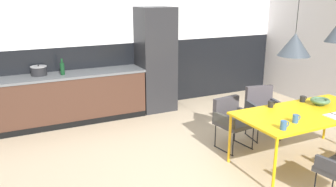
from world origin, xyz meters
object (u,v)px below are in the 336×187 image
(dining_table, at_px, (307,115))
(bottle_spice_small, at_px, (62,68))
(refrigerator_column, at_px, (156,60))
(open_book, at_px, (336,116))
(mug_white_ceramic, at_px, (271,104))
(pendant_lamp_over_table_near, at_px, (295,45))
(armchair_corner_seat, at_px, (262,105))
(fruit_bowl, at_px, (320,101))
(mug_glass_clear, at_px, (296,119))
(cooking_pot, at_px, (39,71))
(mug_dark_espresso, at_px, (303,99))
(armchair_facing_counter, at_px, (231,117))
(mug_short_terracotta, at_px, (284,125))

(dining_table, xyz_separation_m, bottle_spice_small, (-2.65, 2.95, 0.31))
(refrigerator_column, bearing_deg, open_book, -71.65)
(mug_white_ceramic, height_order, pendant_lamp_over_table_near, pendant_lamp_over_table_near)
(armchair_corner_seat, height_order, open_book, armchair_corner_seat)
(armchair_corner_seat, height_order, fruit_bowl, fruit_bowl)
(refrigerator_column, relative_size, dining_table, 1.04)
(mug_glass_clear, relative_size, pendant_lamp_over_table_near, 0.11)
(refrigerator_column, xyz_separation_m, armchair_corner_seat, (0.96, -2.01, -0.48))
(cooking_pot, distance_m, bottle_spice_small, 0.40)
(mug_dark_espresso, distance_m, pendant_lamp_over_table_near, 1.18)
(mug_white_ceramic, height_order, cooking_pot, cooking_pot)
(armchair_facing_counter, bearing_deg, mug_white_ceramic, 115.17)
(refrigerator_column, height_order, mug_glass_clear, refrigerator_column)
(armchair_corner_seat, distance_m, mug_glass_clear, 1.34)
(fruit_bowl, bearing_deg, mug_dark_espresso, 115.05)
(dining_table, height_order, bottle_spice_small, bottle_spice_small)
(mug_dark_espresso, bearing_deg, bottle_spice_small, 138.62)
(fruit_bowl, xyz_separation_m, cooking_pot, (-3.41, 2.94, 0.18))
(fruit_bowl, height_order, mug_short_terracotta, mug_short_terracotta)
(mug_short_terracotta, bearing_deg, cooking_pot, 123.77)
(armchair_facing_counter, height_order, mug_glass_clear, mug_glass_clear)
(fruit_bowl, height_order, mug_glass_clear, mug_glass_clear)
(pendant_lamp_over_table_near, bearing_deg, mug_short_terracotta, -139.72)
(mug_white_ceramic, height_order, mug_short_terracotta, mug_short_terracotta)
(open_book, bearing_deg, mug_dark_espresso, 82.76)
(refrigerator_column, relative_size, mug_glass_clear, 17.15)
(armchair_facing_counter, relative_size, mug_dark_espresso, 6.25)
(armchair_facing_counter, xyz_separation_m, mug_short_terracotta, (-0.13, -1.17, 0.30))
(refrigerator_column, xyz_separation_m, mug_glass_clear, (0.43, -3.20, -0.22))
(fruit_bowl, bearing_deg, dining_table, -159.87)
(mug_glass_clear, bearing_deg, mug_dark_espresso, 38.48)
(dining_table, bearing_deg, armchair_corner_seat, 84.80)
(armchair_facing_counter, bearing_deg, fruit_bowl, 137.22)
(cooking_pot, height_order, pendant_lamp_over_table_near, pendant_lamp_over_table_near)
(mug_dark_espresso, height_order, cooking_pot, cooking_pot)
(armchair_corner_seat, height_order, armchair_facing_counter, armchair_corner_seat)
(dining_table, bearing_deg, mug_short_terracotta, -156.10)
(mug_short_terracotta, bearing_deg, mug_dark_espresso, 33.84)
(mug_glass_clear, bearing_deg, pendant_lamp_over_table_near, 73.72)
(mug_glass_clear, bearing_deg, open_book, -5.11)
(fruit_bowl, bearing_deg, mug_white_ceramic, 161.54)
(mug_white_ceramic, bearing_deg, armchair_corner_seat, 57.25)
(mug_short_terracotta, bearing_deg, armchair_corner_seat, 57.67)
(armchair_facing_counter, relative_size, mug_short_terracotta, 6.18)
(armchair_facing_counter, xyz_separation_m, bottle_spice_small, (-2.05, 2.10, 0.52))
(refrigerator_column, distance_m, bottle_spice_small, 1.78)
(cooking_pot, bearing_deg, pendant_lamp_over_table_near, -49.78)
(bottle_spice_small, relative_size, pendant_lamp_over_table_near, 0.27)
(refrigerator_column, distance_m, mug_dark_espresso, 2.88)
(mug_glass_clear, height_order, mug_short_terracotta, mug_short_terracotta)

